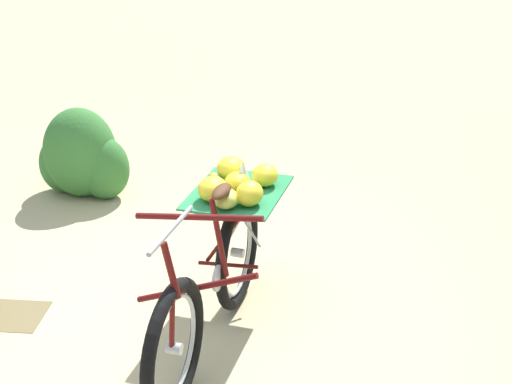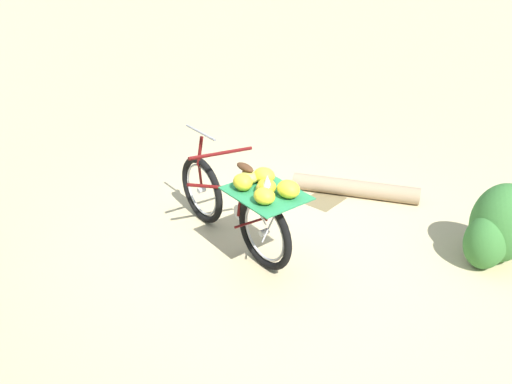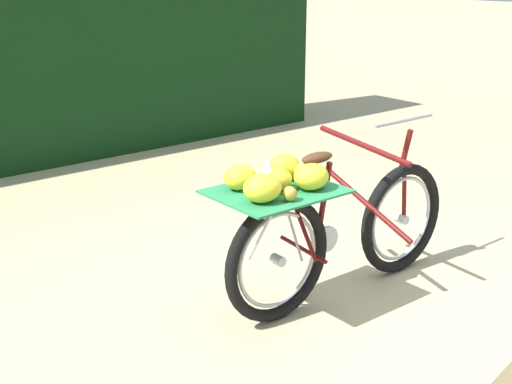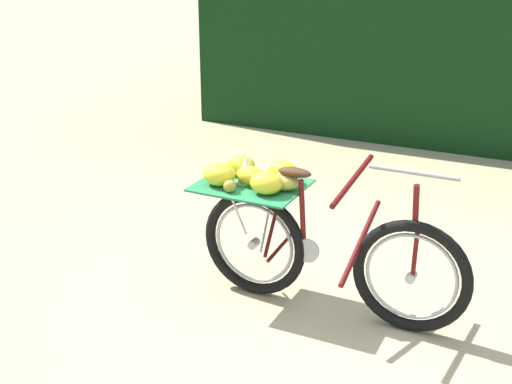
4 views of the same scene
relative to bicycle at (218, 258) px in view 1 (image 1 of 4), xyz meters
name	(u,v)px [view 1 (image 1 of 4)]	position (x,y,z in m)	size (l,w,h in m)	color
ground_plane	(189,324)	(0.21, -0.07, -0.52)	(60.00, 60.00, 0.00)	#C6B284
bicycle	(218,258)	(0.00, 0.00, 0.00)	(0.82, 1.80, 1.03)	black
shrub_cluster	(82,158)	(1.44, -1.94, -0.18)	(0.82, 0.56, 0.78)	#387533
leaf_litter_patch	(10,315)	(1.35, -0.06, -0.52)	(0.44, 0.36, 0.01)	olive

